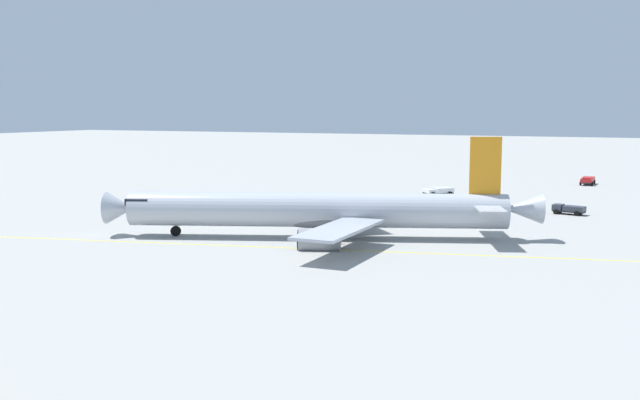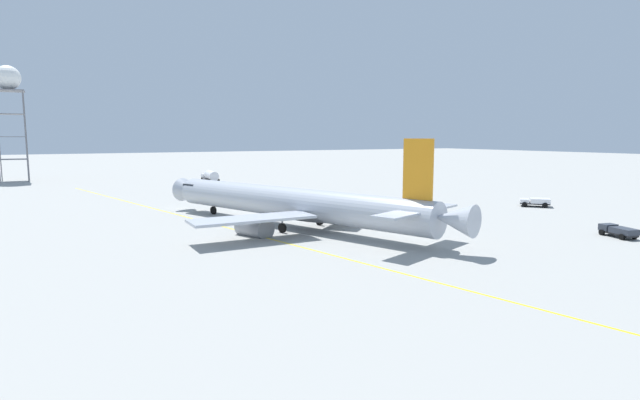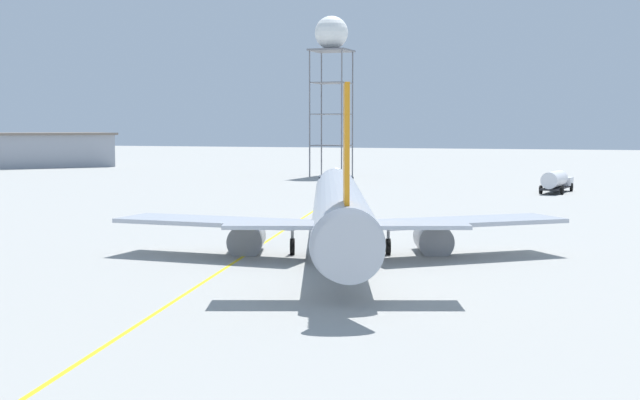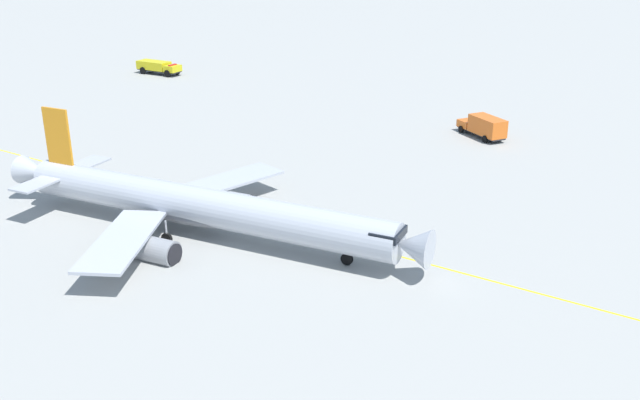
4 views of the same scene
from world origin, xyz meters
The scene contains 6 objects.
ground_plane centered at (0.00, 0.00, 0.00)m, with size 600.00×600.00×0.00m, color #9E9E99.
airliner_main centered at (-0.69, 2.51, 2.75)m, with size 28.41×43.96×10.93m.
baggage_truck_truck centered at (27.67, -19.68, 0.71)m, with size 2.63×4.21×1.22m.
pushback_tug_truck centered at (40.22, 0.60, 0.80)m, with size 4.72×4.89×1.30m.
ops_pickup_truck centered at (67.64, -19.49, 0.81)m, with size 5.59×2.42×1.41m.
taxiway_centreline centered at (-5.94, -1.81, 0.00)m, with size 30.71×135.89×0.01m.
Camera 1 is at (-68.69, -27.46, 13.43)m, focal length 40.33 mm.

